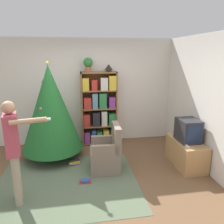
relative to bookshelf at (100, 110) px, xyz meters
name	(u,v)px	position (x,y,z in m)	size (l,w,h in m)	color
ground_plane	(91,183)	(-0.36, -1.79, -0.87)	(14.00, 14.00, 0.00)	brown
wall_back	(84,92)	(-0.36, 0.25, 0.43)	(8.00, 0.10, 2.60)	silver
wall_right	(217,107)	(1.92, -1.79, 0.43)	(0.10, 8.00, 2.60)	silver
area_rug	(68,183)	(-0.77, -1.74, -0.87)	(2.46, 2.03, 0.01)	#56664C
bookshelf	(100,110)	(0.00, 0.00, 0.00)	(0.87, 0.33, 1.81)	brown
tv_stand	(186,153)	(1.61, -1.44, -0.60)	(0.49, 0.95, 0.53)	tan
television	(188,130)	(1.61, -1.45, -0.11)	(0.38, 0.47, 0.45)	#28282D
game_remote	(187,146)	(1.46, -1.73, -0.32)	(0.04, 0.12, 0.02)	white
christmas_tree	(51,108)	(-1.10, -0.64, 0.25)	(1.29, 1.29, 2.08)	#4C3323
armchair	(107,154)	(-0.01, -1.36, -0.55)	(0.60, 0.59, 0.92)	#7A6B5B
standing_person	(14,145)	(-1.48, -2.12, 0.07)	(0.69, 0.46, 1.60)	#9E937F
potted_plant	(88,64)	(-0.25, 0.01, 1.13)	(0.22, 0.22, 0.33)	#935B38
table_lamp	(109,67)	(0.24, 0.01, 1.04)	(0.20, 0.20, 0.18)	#473828
book_pile_near_tree	(74,162)	(-0.65, -1.04, -0.81)	(0.23, 0.16, 0.11)	#843889
book_pile_by_chair	(85,181)	(-0.46, -1.75, -0.85)	(0.21, 0.12, 0.05)	#B22D28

